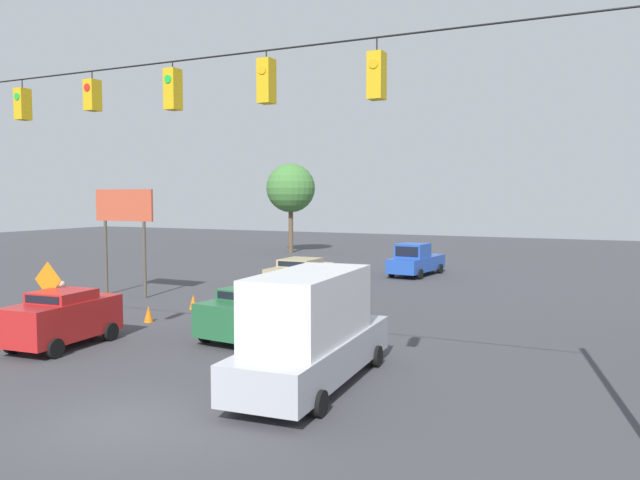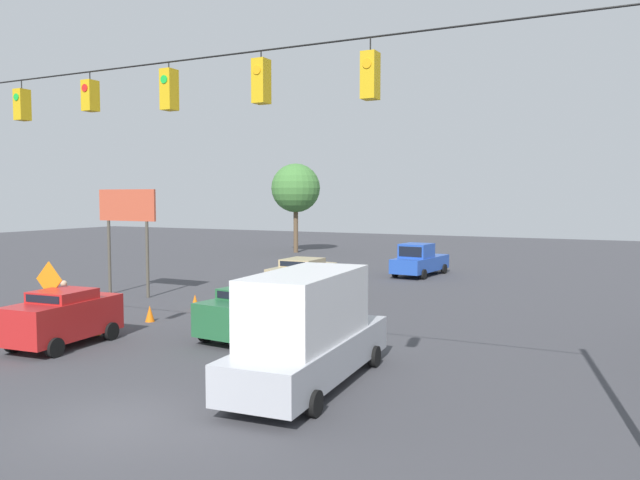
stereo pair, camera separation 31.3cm
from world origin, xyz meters
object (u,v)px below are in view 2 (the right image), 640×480
object	(u,v)px
sedan_tan_withflow_far	(302,277)
sedan_red_parked_shoulder	(63,317)
traffic_cone_third	(195,302)
tree_horizon_left	(296,188)
pickup_truck_blue_withflow_deep	(419,261)
box_truck_silver_crossing_near	(309,330)
roadside_billboard	(127,217)
traffic_cone_nearest	(96,326)
work_zone_sign	(49,286)
sedan_green_withflow_mid	(250,312)
traffic_cone_fourth	(237,292)
pedestrian	(64,302)
traffic_cone_second	(150,313)
overhead_signal_span	(173,163)

from	to	relation	value
sedan_tan_withflow_far	sedan_red_parked_shoulder	bearing A→B (deg)	78.95
traffic_cone_third	tree_horizon_left	world-z (taller)	tree_horizon_left
pickup_truck_blue_withflow_deep	box_truck_silver_crossing_near	size ratio (longest dim) A/B	0.76
pickup_truck_blue_withflow_deep	roadside_billboard	xyz separation A→B (m)	(10.96, 14.64, 3.12)
sedan_tan_withflow_far	tree_horizon_left	distance (m)	26.12
traffic_cone_nearest	work_zone_sign	bearing A→B (deg)	63.26
traffic_cone_nearest	work_zone_sign	world-z (taller)	work_zone_sign
pickup_truck_blue_withflow_deep	sedan_green_withflow_mid	size ratio (longest dim) A/B	1.29
traffic_cone_nearest	traffic_cone_fourth	bearing A→B (deg)	-89.88
sedan_green_withflow_mid	work_zone_sign	world-z (taller)	work_zone_sign
work_zone_sign	pedestrian	xyz separation A→B (m)	(1.93, -2.30, -1.09)
traffic_cone_fourth	traffic_cone_second	bearing A→B (deg)	90.87
overhead_signal_span	tree_horizon_left	xyz separation A→B (m)	(17.32, -37.73, -0.08)
traffic_cone_nearest	traffic_cone_second	bearing A→B (deg)	-91.61
traffic_cone_third	roadside_billboard	distance (m)	6.80
overhead_signal_span	roadside_billboard	xyz separation A→B (m)	(12.99, -11.91, -1.86)
sedan_tan_withflow_far	traffic_cone_nearest	distance (m)	11.37
overhead_signal_span	traffic_cone_second	distance (m)	11.76
overhead_signal_span	tree_horizon_left	distance (m)	41.52
sedan_red_parked_shoulder	pedestrian	bearing A→B (deg)	-41.48
pickup_truck_blue_withflow_deep	traffic_cone_nearest	world-z (taller)	pickup_truck_blue_withflow_deep
traffic_cone_third	tree_horizon_left	distance (m)	29.56
sedan_green_withflow_mid	tree_horizon_left	world-z (taller)	tree_horizon_left
traffic_cone_second	work_zone_sign	world-z (taller)	work_zone_sign
traffic_cone_third	tree_horizon_left	xyz separation A→B (m)	(9.79, -27.34, 5.54)
traffic_cone_second	work_zone_sign	size ratio (longest dim) A/B	0.24
sedan_green_withflow_mid	pedestrian	bearing A→B (deg)	8.95
traffic_cone_second	tree_horizon_left	xyz separation A→B (m)	(9.94, -30.50, 5.54)
traffic_cone_nearest	roadside_billboard	bearing A→B (deg)	-53.57
work_zone_sign	traffic_cone_third	bearing A→B (deg)	-94.90
sedan_red_parked_shoulder	traffic_cone_second	size ratio (longest dim) A/B	6.18
sedan_tan_withflow_far	tree_horizon_left	world-z (taller)	tree_horizon_left
traffic_cone_third	roadside_billboard	size ratio (longest dim) A/B	0.12
pickup_truck_blue_withflow_deep	pedestrian	distance (m)	22.72
traffic_cone_third	traffic_cone_fourth	distance (m)	3.28
box_truck_silver_crossing_near	traffic_cone_fourth	bearing A→B (deg)	-48.37
sedan_red_parked_shoulder	tree_horizon_left	xyz separation A→B (m)	(10.19, -35.04, 4.87)
sedan_tan_withflow_far	pickup_truck_blue_withflow_deep	world-z (taller)	pickup_truck_blue_withflow_deep
sedan_green_withflow_mid	traffic_cone_fourth	size ratio (longest dim) A/B	6.34
roadside_billboard	sedan_green_withflow_mid	bearing A→B (deg)	154.00
pickup_truck_blue_withflow_deep	traffic_cone_second	distance (m)	20.06
work_zone_sign	sedan_red_parked_shoulder	bearing A→B (deg)	162.81
pickup_truck_blue_withflow_deep	traffic_cone_fourth	bearing A→B (deg)	67.07
pickup_truck_blue_withflow_deep	traffic_cone_nearest	bearing A→B (deg)	76.22
sedan_green_withflow_mid	tree_horizon_left	bearing A→B (deg)	-63.90
pickup_truck_blue_withflow_deep	traffic_cone_nearest	size ratio (longest dim) A/B	8.21
sedan_green_withflow_mid	box_truck_silver_crossing_near	xyz separation A→B (m)	(-4.56, 4.14, 0.57)
sedan_tan_withflow_far	traffic_cone_nearest	world-z (taller)	sedan_tan_withflow_far
pickup_truck_blue_withflow_deep	traffic_cone_second	world-z (taller)	pickup_truck_blue_withflow_deep
traffic_cone_third	work_zone_sign	xyz separation A→B (m)	(0.63, 7.38, 1.65)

